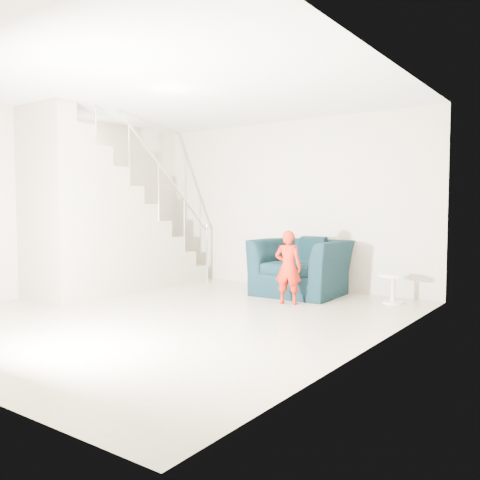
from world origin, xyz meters
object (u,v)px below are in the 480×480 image
object	(u,v)px
staircase	(100,231)
toddler	(288,267)
armchair	(301,267)
side_table	(393,283)

from	to	relation	value
staircase	toddler	bearing A→B (deg)	16.81
armchair	side_table	size ratio (longest dim) A/B	3.12
toddler	staircase	world-z (taller)	staircase
armchair	staircase	xyz separation A→B (m)	(-2.58, -1.60, 0.54)
toddler	side_table	size ratio (longest dim) A/B	2.46
toddler	side_table	distance (m)	1.44
armchair	staircase	distance (m)	3.08
armchair	staircase	size ratio (longest dim) A/B	0.35
armchair	side_table	xyz separation A→B (m)	(1.36, 0.11, -0.14)
side_table	staircase	size ratio (longest dim) A/B	0.11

